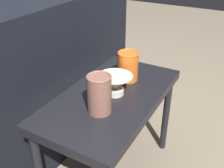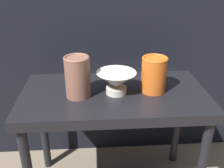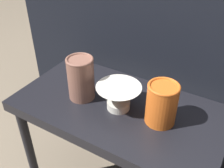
{
  "view_description": "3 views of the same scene",
  "coord_description": "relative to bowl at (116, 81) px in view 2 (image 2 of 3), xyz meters",
  "views": [
    {
      "loc": [
        -0.85,
        -0.48,
        1.1
      ],
      "look_at": [
        -0.01,
        -0.0,
        0.56
      ],
      "focal_mm": 42.0,
      "sensor_mm": 36.0,
      "label": 1
    },
    {
      "loc": [
        -0.07,
        -0.92,
        0.98
      ],
      "look_at": [
        -0.01,
        -0.02,
        0.55
      ],
      "focal_mm": 42.0,
      "sensor_mm": 36.0,
      "label": 2
    },
    {
      "loc": [
        0.35,
        -0.62,
        1.09
      ],
      "look_at": [
        -0.03,
        0.01,
        0.58
      ],
      "focal_mm": 42.0,
      "sensor_mm": 36.0,
      "label": 3
    }
  ],
  "objects": [
    {
      "name": "couch_backdrop",
      "position": [
        -0.01,
        0.54,
        -0.13
      ],
      "size": [
        1.4,
        0.5,
        0.85
      ],
      "color": "black",
      "rests_on": "ground_plane"
    },
    {
      "name": "bowl",
      "position": [
        0.0,
        0.0,
        0.0
      ],
      "size": [
        0.15,
        0.15,
        0.09
      ],
      "color": "silver",
      "rests_on": "table"
    },
    {
      "name": "table",
      "position": [
        -0.01,
        0.01,
        -0.12
      ],
      "size": [
        0.73,
        0.39,
        0.5
      ],
      "color": "black",
      "rests_on": "ground_plane"
    },
    {
      "name": "vase_colorful_right",
      "position": [
        0.15,
        0.01,
        0.02
      ],
      "size": [
        0.1,
        0.1,
        0.14
      ],
      "color": "orange",
      "rests_on": "table"
    },
    {
      "name": "vase_textured_left",
      "position": [
        -0.15,
        -0.01,
        0.03
      ],
      "size": [
        0.1,
        0.1,
        0.16
      ],
      "color": "brown",
      "rests_on": "table"
    }
  ]
}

